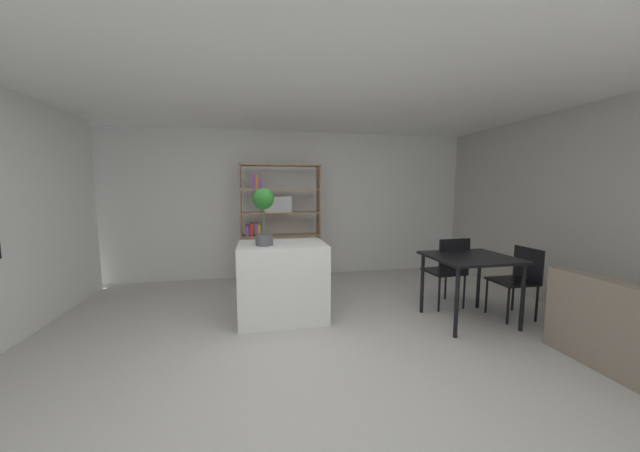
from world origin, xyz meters
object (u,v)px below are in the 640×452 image
at_px(dining_table, 470,264).
at_px(dining_chair_window_side, 519,276).
at_px(open_bookshelf, 276,221).
at_px(dining_chair_far, 448,266).
at_px(potted_plant_on_island, 264,210).
at_px(kitchen_island, 282,281).

bearing_deg(dining_table, dining_chair_window_side, -0.05).
relative_size(open_bookshelf, dining_chair_far, 2.09).
distance_m(potted_plant_on_island, dining_chair_far, 2.49).
xyz_separation_m(kitchen_island, dining_chair_far, (2.16, -0.10, 0.10)).
bearing_deg(dining_chair_window_side, dining_chair_far, -122.54).
distance_m(potted_plant_on_island, open_bookshelf, 1.72).
bearing_deg(potted_plant_on_island, dining_chair_window_side, -8.13).
bearing_deg(dining_chair_window_side, open_bookshelf, -126.64).
distance_m(kitchen_island, dining_chair_window_side, 2.88).
distance_m(dining_table, dining_chair_far, 0.45).
bearing_deg(potted_plant_on_island, dining_chair_far, -0.01).
bearing_deg(dining_chair_far, potted_plant_on_island, -3.67).
xyz_separation_m(dining_table, dining_chair_far, (0.01, 0.43, -0.13)).
xyz_separation_m(potted_plant_on_island, dining_table, (2.37, -0.43, -0.64)).
bearing_deg(dining_chair_far, dining_chair_window_side, 143.46).
height_order(dining_table, dining_chair_window_side, dining_chair_window_side).
relative_size(open_bookshelf, dining_table, 2.12).
relative_size(kitchen_island, dining_table, 1.11).
xyz_separation_m(dining_chair_window_side, dining_chair_far, (-0.67, 0.43, 0.04)).
xyz_separation_m(kitchen_island, dining_chair_window_side, (2.83, -0.54, 0.06)).
xyz_separation_m(kitchen_island, potted_plant_on_island, (-0.21, -0.10, 0.87)).
xyz_separation_m(potted_plant_on_island, dining_chair_far, (2.37, -0.00, -0.77)).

